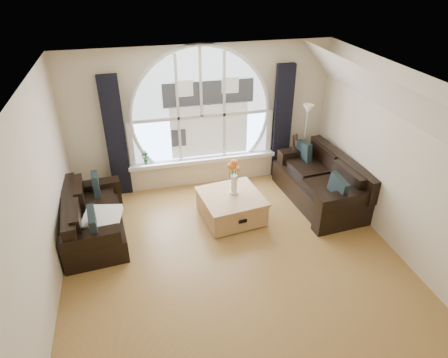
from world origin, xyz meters
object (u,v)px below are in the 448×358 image
vase_flowers (234,173)px  coffee_chest (231,206)px  sofa_left (94,215)px  guitar (292,156)px  floor_lamp (304,144)px  sofa_right (320,182)px  potted_plant (145,158)px

vase_flowers → coffee_chest: bearing=-134.4°
sofa_left → guitar: bearing=9.0°
sofa_left → floor_lamp: 4.13m
floor_lamp → guitar: floor_lamp is taller
sofa_right → potted_plant: 3.31m
sofa_right → potted_plant: size_ratio=7.34×
sofa_left → vase_flowers: bearing=-4.7°
sofa_right → guitar: guitar is taller
sofa_right → coffee_chest: (-1.73, -0.15, -0.15)m
vase_flowers → sofa_left: bearing=-179.3°
floor_lamp → vase_flowers: bearing=-151.6°
coffee_chest → floor_lamp: 2.05m
vase_flowers → potted_plant: bearing=138.3°
guitar → potted_plant: 2.88m
floor_lamp → potted_plant: floor_lamp is taller
sofa_left → floor_lamp: size_ratio=1.07×
coffee_chest → floor_lamp: bearing=21.2°
sofa_right → vase_flowers: 1.73m
sofa_left → coffee_chest: 2.28m
sofa_right → coffee_chest: 1.74m
sofa_left → guitar: (3.79, 0.97, 0.13)m
coffee_chest → vase_flowers: vase_flowers is taller
sofa_right → floor_lamp: 0.91m
vase_flowers → floor_lamp: bearing=28.4°
guitar → potted_plant: bearing=166.7°
sofa_left → coffee_chest: bearing=-6.3°
floor_lamp → guitar: (-0.22, 0.05, -0.27)m
guitar → coffee_chest: bearing=-153.2°
sofa_right → vase_flowers: size_ratio=2.82×
sofa_left → coffee_chest: (2.28, -0.03, -0.15)m
floor_lamp → guitar: size_ratio=1.51×
sofa_left → coffee_chest: sofa_left is taller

